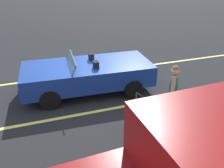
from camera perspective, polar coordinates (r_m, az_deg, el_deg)
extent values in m
plane|color=black|center=(7.94, -5.72, -1.52)|extent=(80.00, 80.00, 0.00)
cube|color=#EAE066|center=(9.14, -7.74, 2.31)|extent=(18.00, 0.12, 0.01)
cube|color=#EAE066|center=(6.81, -3.04, -6.57)|extent=(18.00, 0.12, 0.01)
cube|color=navy|center=(7.66, -5.93, 2.57)|extent=(4.19, 1.97, 0.64)
cube|color=navy|center=(7.63, -16.53, 0.51)|extent=(1.40, 1.74, 0.38)
cube|color=slate|center=(7.42, -10.01, 5.41)|extent=(0.26, 1.56, 0.31)
cube|color=black|center=(7.20, -3.94, 4.73)|extent=(0.17, 0.23, 0.22)
cube|color=black|center=(7.87, -5.10, 6.65)|extent=(0.17, 0.23, 0.22)
cylinder|color=black|center=(7.00, -14.87, -3.67)|extent=(0.61, 0.25, 0.60)
cylinder|color=black|center=(8.45, -15.34, 1.70)|extent=(0.61, 0.25, 0.60)
cylinder|color=black|center=(7.40, 5.06, -1.06)|extent=(0.61, 0.25, 0.60)
cylinder|color=black|center=(8.79, 1.38, 3.67)|extent=(0.61, 0.25, 0.60)
cube|color=#2D2319|center=(5.71, 13.67, -10.31)|extent=(0.40, 0.54, 0.74)
cube|color=black|center=(5.78, 15.06, -10.64)|extent=(0.12, 0.38, 0.41)
sphere|color=black|center=(6.02, 11.89, -12.10)|extent=(0.04, 0.04, 0.04)
sphere|color=black|center=(5.77, 12.71, -14.17)|extent=(0.04, 0.04, 0.04)
cube|color=#1E479E|center=(6.06, 6.83, -7.92)|extent=(0.34, 0.45, 0.62)
cube|color=navy|center=(6.16, 7.73, -7.87)|extent=(0.11, 0.31, 0.34)
cylinder|color=gray|center=(5.83, 5.89, -3.68)|extent=(0.02, 0.02, 0.36)
cylinder|color=gray|center=(5.69, 7.32, -4.59)|extent=(0.02, 0.02, 0.36)
cylinder|color=black|center=(5.67, 6.69, -2.58)|extent=(0.09, 0.22, 0.03)
sphere|color=black|center=(6.26, 5.21, -9.80)|extent=(0.04, 0.04, 0.04)
sphere|color=black|center=(6.10, 6.91, -11.05)|extent=(0.04, 0.04, 0.04)
cylinder|color=black|center=(6.19, 13.94, -6.67)|extent=(0.21, 0.21, 0.82)
cylinder|color=black|center=(6.36, 14.09, -5.71)|extent=(0.21, 0.21, 0.82)
ellipsoid|color=#267259|center=(5.93, 14.76, -0.40)|extent=(0.37, 0.39, 0.60)
sphere|color=tan|center=(5.77, 15.21, 3.09)|extent=(0.21, 0.21, 0.21)
sphere|color=olive|center=(5.75, 15.27, 3.52)|extent=(0.18, 0.18, 0.18)
cylinder|color=tan|center=(5.72, 14.70, -0.71)|extent=(0.19, 0.21, 0.53)
cylinder|color=tan|center=(6.09, 14.97, 0.99)|extent=(0.19, 0.21, 0.53)
cylinder|color=black|center=(5.11, 23.38, -16.74)|extent=(0.81, 0.31, 0.80)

